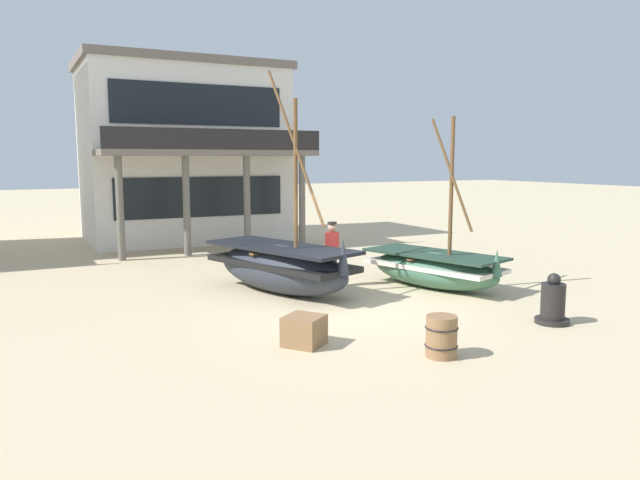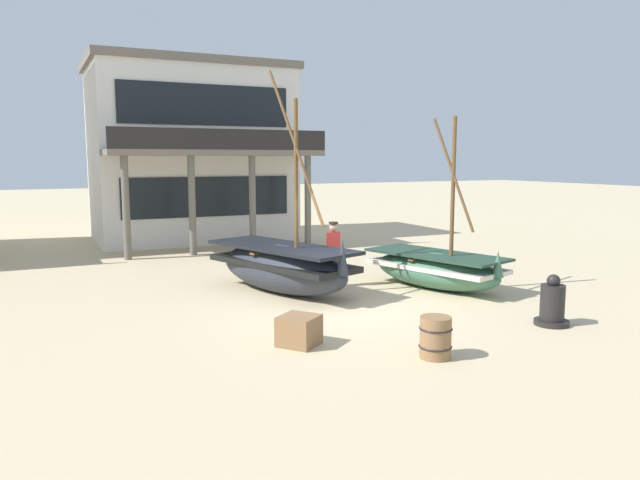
% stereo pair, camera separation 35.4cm
% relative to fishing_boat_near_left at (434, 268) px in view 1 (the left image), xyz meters
% --- Properties ---
extents(ground_plane, '(120.00, 120.00, 0.00)m').
position_rel_fishing_boat_near_left_xyz_m(ground_plane, '(-3.18, -0.77, -0.51)').
color(ground_plane, '#CCB78E').
extents(fishing_boat_near_left, '(2.46, 3.94, 4.31)m').
position_rel_fishing_boat_near_left_xyz_m(fishing_boat_near_left, '(0.00, 0.00, 0.00)').
color(fishing_boat_near_left, '#427056').
rests_on(fishing_boat_near_left, ground).
extents(fishing_boat_centre_large, '(2.77, 4.49, 5.40)m').
position_rel_fishing_boat_near_left_xyz_m(fishing_boat_centre_large, '(-3.72, 1.25, 0.15)').
color(fishing_boat_centre_large, '#2D333D').
rests_on(fishing_boat_centre_large, ground).
extents(fisherman_by_hull, '(0.42, 0.36, 1.68)m').
position_rel_fishing_boat_near_left_xyz_m(fisherman_by_hull, '(-2.29, 1.29, 0.32)').
color(fisherman_by_hull, '#33333D').
rests_on(fisherman_by_hull, ground).
extents(capstan_winch, '(0.68, 0.68, 1.03)m').
position_rel_fishing_boat_near_left_xyz_m(capstan_winch, '(-0.01, -3.82, -0.10)').
color(capstan_winch, black).
rests_on(capstan_winch, ground).
extents(wooden_barrel, '(0.56, 0.56, 0.70)m').
position_rel_fishing_boat_near_left_xyz_m(wooden_barrel, '(-3.31, -4.44, -0.16)').
color(wooden_barrel, olive).
rests_on(wooden_barrel, ground).
extents(cargo_crate, '(0.90, 0.90, 0.53)m').
position_rel_fishing_boat_near_left_xyz_m(cargo_crate, '(-5.07, -2.83, -0.24)').
color(cargo_crate, olive).
rests_on(cargo_crate, ground).
extents(harbor_building_main, '(7.88, 7.48, 7.08)m').
position_rel_fishing_boat_near_left_xyz_m(harbor_building_main, '(-3.21, 12.36, 3.04)').
color(harbor_building_main, white).
rests_on(harbor_building_main, ground).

